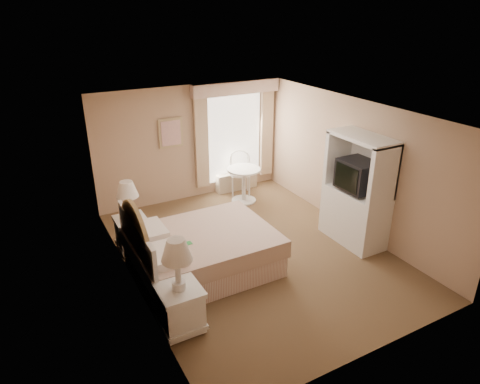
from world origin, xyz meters
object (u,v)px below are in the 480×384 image
nightstand_far (131,225)px  armoire (356,199)px  cafe_chair (240,169)px  round_table (244,180)px  nightstand_near (180,297)px  bed (197,252)px

nightstand_far → armoire: size_ratio=0.64×
nightstand_far → cafe_chair: size_ratio=1.27×
nightstand_far → round_table: bearing=17.0°
nightstand_near → round_table: (2.72, 3.17, -0.00)m
bed → nightstand_far: 1.41m
nightstand_near → armoire: size_ratio=0.68×
nightstand_near → armoire: (3.65, 0.72, 0.32)m
bed → round_table: size_ratio=2.91×
bed → nightstand_far: size_ratio=1.75×
nightstand_far → cafe_chair: nightstand_far is taller
nightstand_far → armoire: 4.01m
bed → armoire: armoire is taller
cafe_chair → bed: bearing=-107.7°
nightstand_far → cafe_chair: 3.13m
cafe_chair → nightstand_far: bearing=-133.0°
cafe_chair → armoire: 3.00m
bed → armoire: (2.93, -0.42, 0.46)m
nightstand_far → armoire: bearing=-23.9°
nightstand_near → cafe_chair: nightstand_near is taller
round_table → cafe_chair: bearing=72.3°
nightstand_far → round_table: nightstand_far is taller
nightstand_far → nightstand_near: bearing=-90.0°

